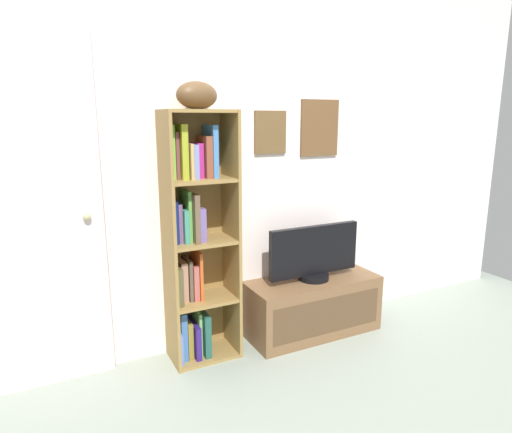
{
  "coord_description": "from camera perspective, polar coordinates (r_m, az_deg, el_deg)",
  "views": [
    {
      "loc": [
        -1.45,
        -1.61,
        1.55
      ],
      "look_at": [
        -0.21,
        0.85,
        0.94
      ],
      "focal_mm": 31.16,
      "sensor_mm": 36.0,
      "label": 1
    }
  ],
  "objects": [
    {
      "name": "bookshelf",
      "position": [
        2.84,
        -8.03,
        -3.22
      ],
      "size": [
        0.44,
        0.29,
        1.6
      ],
      "color": "olive",
      "rests_on": "ground"
    },
    {
      "name": "television",
      "position": [
        3.19,
        7.49,
        -4.74
      ],
      "size": [
        0.71,
        0.22,
        0.39
      ],
      "color": "black",
      "rests_on": "tv_stand"
    },
    {
      "name": "back_wall",
      "position": [
        3.11,
        1.16,
        7.69
      ],
      "size": [
        4.8,
        0.08,
        2.57
      ],
      "color": "silver",
      "rests_on": "ground"
    },
    {
      "name": "football",
      "position": [
        2.72,
        -7.58,
        15.16
      ],
      "size": [
        0.32,
        0.24,
        0.16
      ],
      "primitive_type": "ellipsoid",
      "rotation": [
        0.0,
        0.0,
        0.32
      ],
      "color": "brown",
      "rests_on": "bookshelf"
    },
    {
      "name": "tv_stand",
      "position": [
        3.33,
        7.31,
        -11.32
      ],
      "size": [
        0.97,
        0.39,
        0.41
      ],
      "color": "brown",
      "rests_on": "ground"
    },
    {
      "name": "door",
      "position": [
        2.73,
        -27.41,
        0.34
      ],
      "size": [
        0.8,
        0.09,
        2.08
      ],
      "color": "silver",
      "rests_on": "ground"
    },
    {
      "name": "ground",
      "position": [
        2.67,
        13.47,
        -23.78
      ],
      "size": [
        5.2,
        5.2,
        0.04
      ],
      "primitive_type": "cube",
      "color": "gray"
    }
  ]
}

